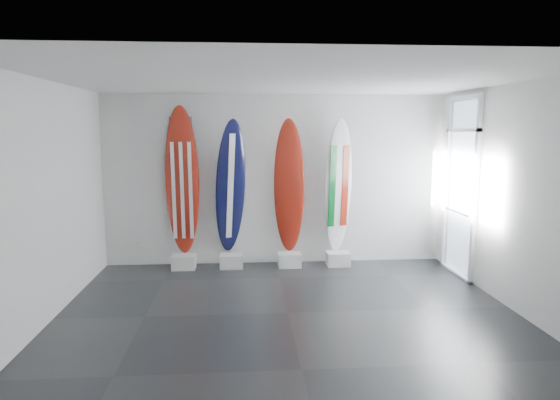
{
  "coord_description": "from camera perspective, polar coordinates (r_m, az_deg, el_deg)",
  "views": [
    {
      "loc": [
        -0.56,
        -6.13,
        2.39
      ],
      "look_at": [
        -0.0,
        1.4,
        1.3
      ],
      "focal_mm": 31.41,
      "sensor_mm": 36.0,
      "label": 1
    }
  ],
  "objects": [
    {
      "name": "floor",
      "position": [
        6.6,
        0.93,
        -13.0
      ],
      "size": [
        6.0,
        6.0,
        0.0
      ],
      "primitive_type": "plane",
      "color": "black",
      "rests_on": "ground"
    },
    {
      "name": "wall_right",
      "position": [
        7.14,
        25.7,
        0.26
      ],
      "size": [
        0.0,
        5.0,
        5.0
      ],
      "primitive_type": "plane",
      "rotation": [
        1.57,
        0.0,
        -1.57
      ],
      "color": "silver",
      "rests_on": "ground"
    },
    {
      "name": "glass_door",
      "position": [
        8.5,
        20.32,
        1.2
      ],
      "size": [
        0.12,
        1.16,
        2.85
      ],
      "primitive_type": null,
      "color": "white",
      "rests_on": "floor"
    },
    {
      "name": "wall_outlet",
      "position": [
        9.04,
        -16.26,
        -5.14
      ],
      "size": [
        0.09,
        0.02,
        0.13
      ],
      "primitive_type": "cube",
      "color": "silver",
      "rests_on": "wall_back"
    },
    {
      "name": "display_block_swiss",
      "position": [
        8.64,
        1.1,
        -6.99
      ],
      "size": [
        0.4,
        0.3,
        0.24
      ],
      "primitive_type": "cube",
      "color": "silver",
      "rests_on": "floor"
    },
    {
      "name": "surfboard_italy",
      "position": [
        8.62,
        6.8,
        1.62
      ],
      "size": [
        0.57,
        0.36,
        2.34
      ],
      "primitive_type": "ellipsoid",
      "rotation": [
        0.05,
        0.0,
        0.32
      ],
      "color": "silver",
      "rests_on": "display_block_italy"
    },
    {
      "name": "display_block_italy",
      "position": [
        8.77,
        6.79,
        -6.84
      ],
      "size": [
        0.4,
        0.3,
        0.24
      ],
      "primitive_type": "cube",
      "color": "silver",
      "rests_on": "floor"
    },
    {
      "name": "display_block_navy",
      "position": [
        8.61,
        -5.67,
        -7.09
      ],
      "size": [
        0.4,
        0.3,
        0.24
      ],
      "primitive_type": "cube",
      "color": "silver",
      "rests_on": "floor"
    },
    {
      "name": "surfboard_usa",
      "position": [
        8.52,
        -11.31,
        2.17
      ],
      "size": [
        0.59,
        0.24,
        2.55
      ],
      "primitive_type": "ellipsoid",
      "rotation": [
        0.05,
        0.0,
        -0.06
      ],
      "color": "maroon",
      "rests_on": "display_block_usa"
    },
    {
      "name": "wall_front",
      "position": [
        3.77,
        4.39,
        -5.41
      ],
      "size": [
        6.0,
        0.0,
        6.0
      ],
      "primitive_type": "plane",
      "rotation": [
        -1.57,
        0.0,
        0.0
      ],
      "color": "silver",
      "rests_on": "ground"
    },
    {
      "name": "wall_back",
      "position": [
        8.69,
        -0.53,
        2.35
      ],
      "size": [
        6.0,
        0.0,
        6.0
      ],
      "primitive_type": "plane",
      "rotation": [
        1.57,
        0.0,
        0.0
      ],
      "color": "silver",
      "rests_on": "ground"
    },
    {
      "name": "display_block_usa",
      "position": [
        8.67,
        -11.13,
        -7.1
      ],
      "size": [
        0.4,
        0.3,
        0.24
      ],
      "primitive_type": "cube",
      "color": "silver",
      "rests_on": "floor"
    },
    {
      "name": "surfboard_swiss",
      "position": [
        8.5,
        1.06,
        1.6
      ],
      "size": [
        0.56,
        0.33,
        2.34
      ],
      "primitive_type": "ellipsoid",
      "rotation": [
        0.06,
        0.0,
        -0.2
      ],
      "color": "maroon",
      "rests_on": "display_block_swiss"
    },
    {
      "name": "ceiling",
      "position": [
        6.18,
        0.99,
        13.9
      ],
      "size": [
        6.0,
        6.0,
        0.0
      ],
      "primitive_type": "plane",
      "rotation": [
        3.14,
        0.0,
        0.0
      ],
      "color": "white",
      "rests_on": "wall_back"
    },
    {
      "name": "balcony",
      "position": [
        9.28,
        27.55,
        -4.47
      ],
      "size": [
        2.8,
        2.2,
        1.2
      ],
      "primitive_type": null,
      "color": "slate",
      "rests_on": "ground"
    },
    {
      "name": "surfboard_navy",
      "position": [
        8.47,
        -5.77,
        1.49
      ],
      "size": [
        0.65,
        0.59,
        2.34
      ],
      "primitive_type": "ellipsoid",
      "rotation": [
        0.15,
        0.0,
        0.36
      ],
      "color": "black",
      "rests_on": "display_block_navy"
    },
    {
      "name": "wall_left",
      "position": [
        6.65,
        -25.72,
        -0.27
      ],
      "size": [
        0.0,
        5.0,
        5.0
      ],
      "primitive_type": "plane",
      "rotation": [
        1.57,
        0.0,
        1.57
      ],
      "color": "silver",
      "rests_on": "ground"
    }
  ]
}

